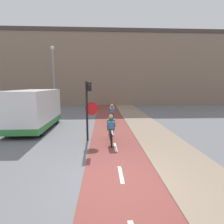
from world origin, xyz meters
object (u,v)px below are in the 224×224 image
(traffic_light_pole, at_px, (88,104))
(street_lamp_far, at_px, (54,73))
(van, at_px, (34,110))
(cyclist_far, at_px, (112,114))
(cyclist_near, at_px, (111,130))

(traffic_light_pole, relative_size, street_lamp_far, 0.46)
(van, bearing_deg, street_lamp_far, 93.46)
(street_lamp_far, relative_size, van, 1.35)
(traffic_light_pole, xyz_separation_m, street_lamp_far, (-4.11, 8.98, 2.15))
(street_lamp_far, xyz_separation_m, cyclist_far, (5.53, -4.79, -3.34))
(cyclist_near, xyz_separation_m, van, (-4.85, 3.05, 0.55))
(cyclist_near, xyz_separation_m, cyclist_far, (0.29, 4.73, -0.00))
(traffic_light_pole, bearing_deg, cyclist_far, 71.31)
(cyclist_near, distance_m, cyclist_far, 4.74)
(cyclist_far, height_order, van, van)
(cyclist_far, bearing_deg, cyclist_near, -93.54)
(street_lamp_far, xyz_separation_m, van, (0.39, -6.46, -2.79))
(traffic_light_pole, bearing_deg, van, 145.93)
(traffic_light_pole, height_order, street_lamp_far, street_lamp_far)
(street_lamp_far, distance_m, van, 7.05)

